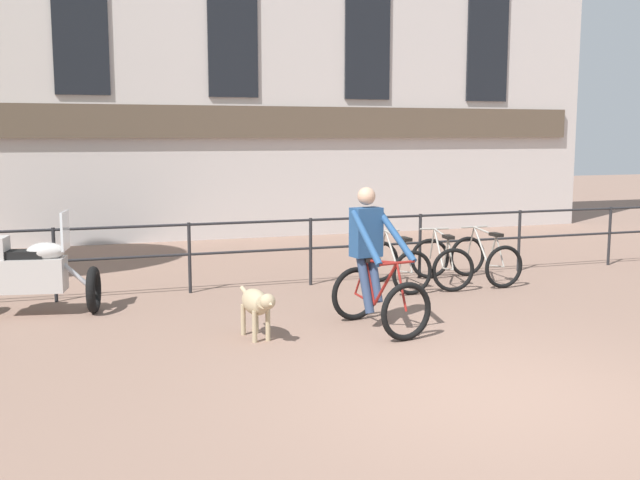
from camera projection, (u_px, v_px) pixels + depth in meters
ground_plane at (486, 393)px, 6.79m from camera, size 60.00×60.00×0.00m
canal_railing at (311, 240)px, 11.57m from camera, size 15.05×0.05×1.05m
cyclist_with_bike at (373, 265)px, 9.00m from camera, size 0.88×1.27×1.70m
dog at (257, 304)px, 8.54m from camera, size 0.32×0.95×0.59m
parked_motorcycle at (30, 272)px, 9.66m from camera, size 1.75×0.92×1.35m
parked_bicycle_near_lamp at (395, 265)px, 11.37m from camera, size 0.73×1.15×0.86m
parked_bicycle_mid_left at (441, 262)px, 11.61m from camera, size 0.81×1.19×0.86m
parked_bicycle_mid_right at (485, 260)px, 11.86m from camera, size 0.69×1.13×0.86m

